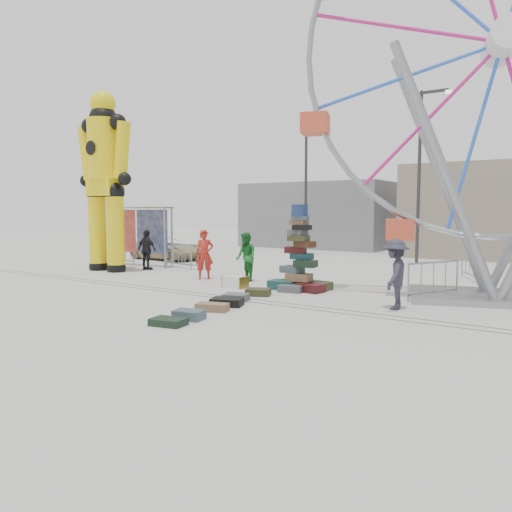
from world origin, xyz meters
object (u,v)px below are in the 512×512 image
Objects in this scene: banner_scaffold at (136,222)px; steamer_trunk at (235,282)px; barricade_wheel_front at (433,280)px; pedestrian_red at (205,254)px; barricade_dummy_a at (118,252)px; lamp_post_left at (307,176)px; ferris_wheel at (501,77)px; pedestrian_black at (147,250)px; pedestrian_grey at (395,274)px; suitcase_tower at (300,266)px; barricade_wheel_back at (470,264)px; pedestrian_green at (246,257)px; barricade_dummy_c at (182,256)px; crash_test_dummy at (105,174)px; lamp_post_right at (421,168)px; barricade_dummy_b at (179,255)px; parked_suv at (166,248)px.

banner_scaffold reaches higher than steamer_trunk.
barricade_wheel_front is 1.09× the size of pedestrian_red.
pedestrian_red is at bearing -16.50° from barricade_dummy_a.
lamp_post_left is 11.55m from barricade_dummy_a.
ferris_wheel is 7.30× the size of pedestrian_black.
barricade_wheel_front is (5.98, 1.53, 0.36)m from steamer_trunk.
lamp_post_left is at bearing -151.66° from pedestrian_grey.
banner_scaffold is at bearing 169.53° from suitcase_tower.
pedestrian_grey is at bearing -1.23° from steamer_trunk.
ferris_wheel is 6.27× the size of barricade_dummy_a.
barricade_wheel_back is 1.16× the size of pedestrian_black.
barricade_dummy_a is at bearing 164.70° from banner_scaffold.
barricade_dummy_a is (-1.49, 0.21, -1.48)m from banner_scaffold.
barricade_wheel_back is 8.28m from pedestrian_green.
suitcase_tower is 1.36× the size of barricade_wheel_back.
banner_scaffold is 1.89× the size of barricade_dummy_c.
pedestrian_grey reaches higher than steamer_trunk.
pedestrian_red reaches higher than barricade_dummy_c.
lamp_post_left is 15.47m from ferris_wheel.
steamer_trunk is (7.17, -0.69, -3.84)m from crash_test_dummy.
barricade_wheel_front is at bearing -71.86° from lamp_post_right.
lamp_post_left is 4.00× the size of barricade_dummy_a.
pedestrian_red is at bearing -24.49° from banner_scaffold.
lamp_post_left is at bearing -147.52° from barricade_wheel_back.
pedestrian_grey is (12.72, -1.32, -3.12)m from crash_test_dummy.
barricade_dummy_a is 3.12m from pedestrian_black.
steamer_trunk is (-1.99, -0.79, -0.57)m from suitcase_tower.
pedestrian_red is (3.14, -2.22, 0.37)m from barricade_dummy_c.
banner_scaffold is at bearing -100.72° from barricade_wheel_back.
steamer_trunk is 6.34m from barricade_dummy_b.
pedestrian_black is 4.53m from parked_suv.
parked_suv is (-15.98, 3.47, -5.61)m from ferris_wheel.
ferris_wheel reaches higher than barricade_wheel_back.
barricade_wheel_back is at bearing 11.95° from barricade_dummy_a.
pedestrian_grey is (2.51, -11.13, -3.57)m from lamp_post_right.
parked_suv is at bearing 151.84° from steamer_trunk.
crash_test_dummy is 4.21× the size of pedestrian_grey.
lamp_post_left reaches higher than barricade_dummy_a.
barricade_dummy_c is 1.14× the size of pedestrian_green.
barricade_dummy_a and barricade_dummy_c have the same top height.
crash_test_dummy reaches higher than suitcase_tower.
banner_scaffold is at bearing 99.00° from crash_test_dummy.
suitcase_tower reaches higher than barricade_dummy_c.
lamp_post_right is at bearing -136.70° from pedestrian_black.
banner_scaffold is 1.89× the size of barricade_dummy_a.
steamer_trunk is at bearing -106.14° from lamp_post_right.
barricade_dummy_c is (3.72, 0.37, 0.00)m from barricade_dummy_a.
barricade_dummy_a is (-5.02, -9.63, -3.93)m from lamp_post_left.
barricade_wheel_back is (3.01, -4.08, -3.93)m from lamp_post_right.
barricade_wheel_front and barricade_wheel_back have the same top height.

